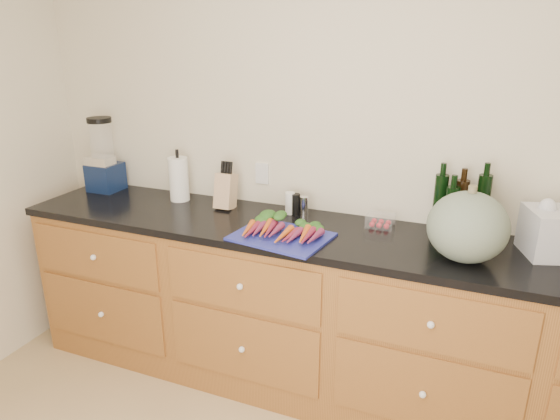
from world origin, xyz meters
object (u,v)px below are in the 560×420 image
at_px(carrots, 284,229).
at_px(knife_block, 226,191).
at_px(paper_towel, 179,179).
at_px(cutting_board, 281,237).
at_px(blender_appliance, 103,159).
at_px(squash, 468,227).
at_px(tomato_box, 380,221).

height_order(carrots, knife_block, knife_block).
bearing_deg(paper_towel, cutting_board, -22.17).
bearing_deg(blender_appliance, cutting_board, -13.41).
distance_m(cutting_board, carrots, 0.05).
bearing_deg(squash, carrots, -177.88).
bearing_deg(squash, cutting_board, -175.37).
height_order(blender_appliance, knife_block, blender_appliance).
bearing_deg(tomato_box, cutting_board, -141.71).
distance_m(blender_appliance, tomato_box, 1.76).
height_order(knife_block, tomato_box, knife_block).
distance_m(blender_appliance, paper_towel, 0.55).
xyz_separation_m(carrots, blender_appliance, (-1.33, 0.28, 0.17)).
height_order(cutting_board, squash, squash).
bearing_deg(carrots, cutting_board, -90.00).
distance_m(carrots, paper_towel, 0.84).
bearing_deg(blender_appliance, tomato_box, 0.41).
distance_m(carrots, tomato_box, 0.51).
distance_m(cutting_board, knife_block, 0.56).
xyz_separation_m(cutting_board, carrots, (0.00, 0.04, 0.03)).
relative_size(carrots, knife_block, 1.92).
bearing_deg(tomato_box, squash, -31.86).
height_order(carrots, blender_appliance, blender_appliance).
distance_m(blender_appliance, knife_block, 0.88).
distance_m(paper_towel, tomato_box, 1.21).
bearing_deg(cutting_board, squash, 4.63).
bearing_deg(knife_block, carrots, -29.66).
distance_m(cutting_board, squash, 0.86).
relative_size(cutting_board, blender_appliance, 0.98).
relative_size(carrots, paper_towel, 1.47).
xyz_separation_m(cutting_board, tomato_box, (0.42, 0.33, 0.03)).
xyz_separation_m(carrots, paper_towel, (-0.79, 0.28, 0.10)).
relative_size(carrots, squash, 1.11).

